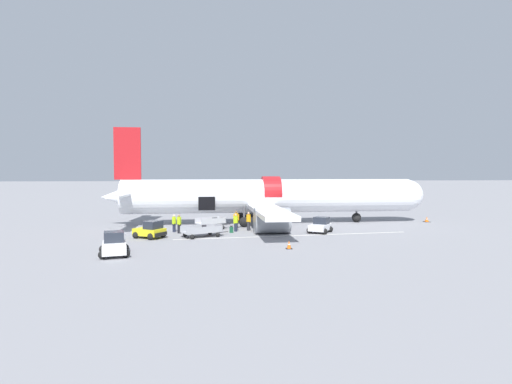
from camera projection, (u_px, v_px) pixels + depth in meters
The scene contains 17 objects.
ground_plane at pixel (269, 234), 36.21m from camera, with size 500.00×500.00×0.00m, color gray.
apron_marking_line at pixel (295, 236), 35.10m from camera, with size 21.11×1.95×0.01m.
airplane at pixel (267, 197), 43.39m from camera, with size 35.30×27.17×10.24m.
baggage_tug_lead at pixel (320, 226), 36.85m from camera, with size 2.66×2.89×1.43m.
baggage_tug_mid at pixel (150, 231), 33.74m from camera, with size 2.93×2.72×1.49m.
baggage_tug_rear at pixel (114, 245), 26.77m from camera, with size 2.38×3.33×1.53m.
baggage_cart_loading at pixel (212, 223), 39.08m from camera, with size 3.54×2.57×1.15m.
baggage_cart_queued at pixel (203, 231), 34.46m from camera, with size 4.22×2.83×0.99m.
ground_crew_loader_a at pixel (236, 222), 37.57m from camera, with size 0.53×0.53×1.67m.
ground_crew_loader_b at pixel (249, 221), 38.19m from camera, with size 0.56×0.58×1.77m.
ground_crew_driver at pixel (236, 219), 39.46m from camera, with size 0.62×0.49×1.77m.
ground_crew_supervisor at pixel (179, 223), 36.43m from camera, with size 0.45×0.60×1.72m.
ground_crew_helper at pixel (174, 223), 37.22m from camera, with size 0.43×0.57×1.63m.
suitcase_on_tarmac_upright at pixel (231, 230), 36.79m from camera, with size 0.36×0.26×0.65m.
safety_cone_nose at pixel (427, 220), 44.95m from camera, with size 0.64×0.64×0.58m.
safety_cone_engine_left at pixel (289, 245), 28.95m from camera, with size 0.45×0.45×0.61m.
safety_cone_wingtip at pixel (282, 229), 37.10m from camera, with size 0.60×0.60×0.67m.
Camera 1 is at (-5.69, -35.55, 5.49)m, focal length 28.00 mm.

